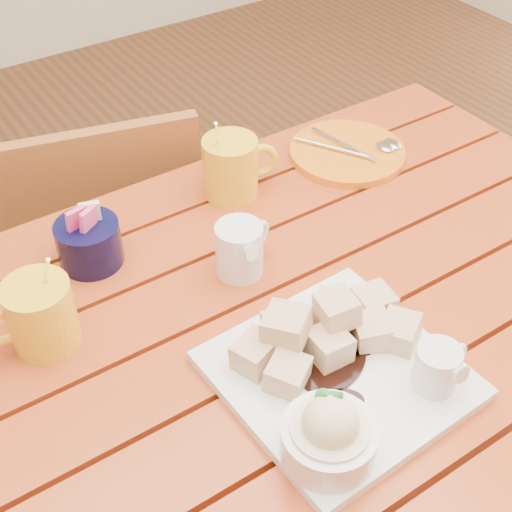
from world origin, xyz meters
TOP-DOWN VIEW (x-y plane):
  - table at (0.00, 0.00)m, footprint 1.20×0.79m
  - dessert_plate at (-0.03, -0.13)m, footprint 0.28×0.28m
  - coffee_mug_left at (-0.29, 0.14)m, footprint 0.12×0.09m
  - coffee_mug_right at (0.08, 0.29)m, footprint 0.13×0.09m
  - cream_pitcher at (-0.01, 0.12)m, footprint 0.10×0.08m
  - sugar_caddy at (-0.18, 0.26)m, footprint 0.09×0.09m
  - orange_saucer at (0.31, 0.26)m, footprint 0.20×0.20m
  - chair_far at (-0.05, 0.59)m, footprint 0.47×0.47m

SIDE VIEW (x-z plane):
  - chair_far at x=-0.05m, z-range 0.05..0.86m
  - table at x=0.00m, z-range 0.27..1.02m
  - orange_saucer at x=0.31m, z-range 0.75..0.77m
  - dessert_plate at x=-0.03m, z-range 0.73..0.84m
  - sugar_caddy at x=-0.18m, z-range 0.74..0.84m
  - cream_pitcher at x=-0.01m, z-range 0.75..0.83m
  - coffee_mug_left at x=-0.29m, z-range 0.73..0.87m
  - coffee_mug_right at x=0.08m, z-range 0.73..0.88m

